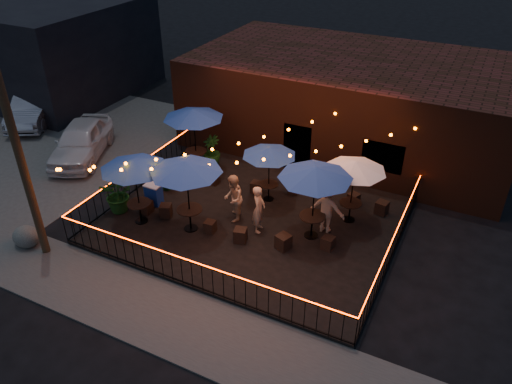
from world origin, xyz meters
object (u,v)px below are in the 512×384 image
cafe_table_4 (316,174)px  cooler (154,194)px  cafe_table_0 (133,165)px  cafe_table_1 (193,114)px  cafe_table_2 (186,168)px  cafe_table_3 (269,152)px  cafe_table_5 (355,167)px  utility_pole (16,145)px  boulder (26,237)px

cafe_table_4 → cooler: size_ratio=3.97×
cafe_table_0 → cooler: 2.24m
cafe_table_1 → cafe_table_2: cafe_table_1 is taller
cafe_table_3 → cafe_table_5: size_ratio=0.93×
cooler → cafe_table_0: bearing=-76.4°
cafe_table_1 → cooler: bearing=-89.8°
cafe_table_4 → cooler: 6.42m
utility_pole → cooler: size_ratio=9.80×
cafe_table_1 → cooler: 3.63m
cafe_table_3 → cooler: cafe_table_3 is taller
utility_pole → cafe_table_4: 9.03m
cafe_table_2 → cafe_table_5: (4.80, 2.99, -0.27)m
cafe_table_5 → cafe_table_2: bearing=-148.0°
cafe_table_4 → cafe_table_5: (0.87, 1.49, -0.28)m
cafe_table_3 → cafe_table_4: cafe_table_4 is taller
cooler → cafe_table_2: bearing=-19.4°
cafe_table_0 → cafe_table_2: 1.88m
cafe_table_2 → cafe_table_4: (3.92, 1.50, 0.02)m
utility_pole → cafe_table_1: 7.17m
cafe_table_4 → boulder: (-8.47, -4.60, -2.26)m
cafe_table_1 → cafe_table_3: bearing=-12.3°
utility_pole → cafe_table_1: size_ratio=2.96×
cafe_table_2 → cafe_table_4: cafe_table_4 is taller
cafe_table_3 → cafe_table_2: bearing=-118.9°
utility_pole → cafe_table_5: (8.51, 6.09, -1.66)m
cafe_table_0 → cooler: size_ratio=3.68×
cafe_table_3 → cafe_table_5: (3.17, 0.05, 0.16)m
cafe_table_3 → cooler: size_ratio=2.72×
cafe_table_4 → boulder: bearing=-151.5°
cafe_table_1 → cafe_table_4: 6.45m
cafe_table_1 → cafe_table_3: cafe_table_1 is taller
utility_pole → cafe_table_3: utility_pole is taller
cooler → boulder: bearing=-122.0°
cafe_table_2 → cafe_table_3: cafe_table_2 is taller
cafe_table_0 → cafe_table_5: 7.45m
utility_pole → boulder: (-0.83, -0.01, -3.64)m
cafe_table_0 → cafe_table_3: 4.82m
cafe_table_0 → cafe_table_3: (3.45, 3.35, -0.28)m
utility_pole → boulder: size_ratio=8.65×
cafe_table_0 → cafe_table_4: 6.07m
boulder → utility_pole: bearing=0.4°
cooler → cafe_table_3: bearing=30.6°
utility_pole → cafe_table_0: bearing=55.0°
cafe_table_0 → cooler: cafe_table_0 is taller
cafe_table_4 → cooler: cafe_table_4 is taller
utility_pole → cooler: utility_pole is taller
cafe_table_5 → cooler: cafe_table_5 is taller
utility_pole → cafe_table_0: utility_pole is taller
cafe_table_2 → cooler: cafe_table_2 is taller
cafe_table_4 → boulder: size_ratio=3.50×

